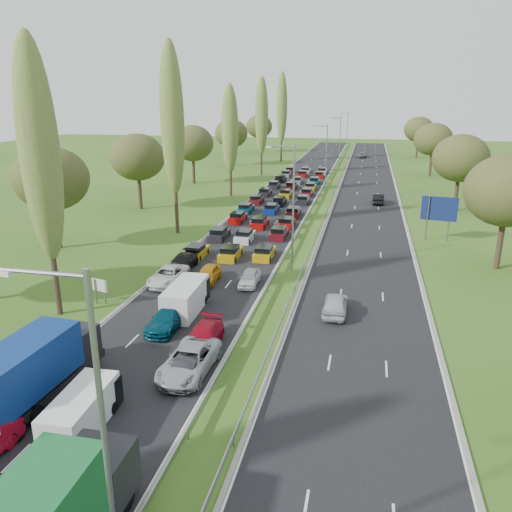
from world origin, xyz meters
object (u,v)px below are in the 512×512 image
Objects in this scene: near_car_2 at (168,276)px; white_van_rear at (187,297)px; info_sign at (100,288)px; near_car_3 at (182,262)px; white_van_front at (84,409)px; direction_sign at (439,211)px; blue_lorry at (35,369)px.

near_car_2 is 6.53m from white_van_rear.
near_car_3 is at bearing 70.15° from info_sign.
near_car_2 is at bearing 97.82° from white_van_front.
info_sign is (-3.58, -5.55, 0.62)m from near_car_2.
near_car_3 is 0.98× the size of white_van_front.
white_van_rear reaches higher than info_sign.
info_sign is at bearing -179.74° from white_van_rear.
near_car_2 is 1.08× the size of near_car_3.
direction_sign reaches higher than near_car_2.
near_car_2 reaches higher than near_car_3.
white_van_front is at bearing -118.04° from direction_sign.
white_van_front is 2.39× the size of info_sign.
near_car_2 is 2.52× the size of info_sign.
info_sign is at bearing -121.62° from near_car_2.
near_car_3 is at bearing 93.18° from blue_lorry.
info_sign is at bearing -138.26° from direction_sign.
near_car_3 is 22.72m from blue_lorry.
white_van_rear is at bearing 77.24° from blue_lorry.
near_car_2 is 1.05× the size of white_van_front.
white_van_front is 0.89× the size of white_van_rear.
blue_lorry is at bearing -74.72° from info_sign.
near_car_3 is 10.09m from white_van_rear.
white_van_front is 14.90m from white_van_rear.
near_car_2 is 0.58× the size of blue_lorry.
blue_lorry is (0.02, -18.72, 1.25)m from near_car_2.
info_sign is at bearing 113.82° from white_van_front.
direction_sign is at bearing 48.47° from white_van_rear.
white_van_rear is 7.32m from info_sign.
blue_lorry reaches higher than near_car_3.
near_car_2 is 18.76m from blue_lorry.
white_van_front is at bearing -78.39° from near_car_2.
blue_lorry is 1.83× the size of white_van_front.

